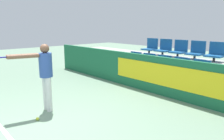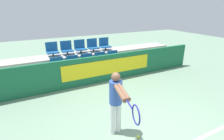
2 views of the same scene
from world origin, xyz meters
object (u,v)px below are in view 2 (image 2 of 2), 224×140
object	(u,v)px
stadium_chair_6	(67,49)
stadium_chair_8	(93,46)
stadium_chair_0	(58,66)
stadium_chair_1	(73,64)
stadium_chair_5	(52,50)
stadium_chair_3	(101,60)
stadium_chair_9	(105,45)
stadium_chair_4	(113,58)
stadium_chair_7	(80,47)
tennis_ball	(138,137)
stadium_chair_2	(88,62)
tennis_player	(117,99)

from	to	relation	value
stadium_chair_6	stadium_chair_8	world-z (taller)	same
stadium_chair_0	stadium_chair_1	world-z (taller)	same
stadium_chair_5	stadium_chair_3	bearing A→B (deg)	-26.63
stadium_chair_5	stadium_chair_8	distance (m)	1.82
stadium_chair_9	stadium_chair_3	bearing A→B (deg)	-123.62
stadium_chair_4	stadium_chair_7	distance (m)	1.58
tennis_ball	stadium_chair_8	bearing A→B (deg)	80.39
stadium_chair_4	stadium_chair_6	xyz separation A→B (m)	(-1.82, 0.91, 0.44)
stadium_chair_2	stadium_chair_7	xyz separation A→B (m)	(0.00, 0.91, 0.44)
stadium_chair_3	tennis_ball	world-z (taller)	stadium_chair_3
stadium_chair_4	tennis_player	bearing A→B (deg)	-116.63
stadium_chair_6	stadium_chair_8	distance (m)	1.21
stadium_chair_2	tennis_ball	world-z (taller)	stadium_chair_2
stadium_chair_8	stadium_chair_4	bearing A→B (deg)	-56.38
stadium_chair_9	stadium_chair_0	bearing A→B (deg)	-159.39
stadium_chair_3	stadium_chair_5	world-z (taller)	stadium_chair_5
stadium_chair_1	stadium_chair_7	world-z (taller)	stadium_chair_7
stadium_chair_3	stadium_chair_6	size ratio (longest dim) A/B	1.00
stadium_chair_9	stadium_chair_1	bearing A→B (deg)	-153.37
stadium_chair_5	stadium_chair_2	bearing A→B (deg)	-36.94
stadium_chair_6	stadium_chair_0	bearing A→B (deg)	-123.62
stadium_chair_1	stadium_chair_4	size ratio (longest dim) A/B	1.00
stadium_chair_3	stadium_chair_9	world-z (taller)	stadium_chair_9
stadium_chair_2	stadium_chair_0	bearing A→B (deg)	180.00
stadium_chair_5	stadium_chair_7	size ratio (longest dim) A/B	1.00
stadium_chair_7	stadium_chair_3	bearing A→B (deg)	-56.38
stadium_chair_6	tennis_player	size ratio (longest dim) A/B	0.37
stadium_chair_2	stadium_chair_9	size ratio (longest dim) A/B	1.00
stadium_chair_9	tennis_player	world-z (taller)	tennis_player
stadium_chair_0	tennis_ball	size ratio (longest dim) A/B	8.70
stadium_chair_0	stadium_chair_2	bearing A→B (deg)	0.00
stadium_chair_1	stadium_chair_3	size ratio (longest dim) A/B	1.00
tennis_player	tennis_ball	bearing A→B (deg)	-27.06
stadium_chair_0	stadium_chair_6	distance (m)	1.18
stadium_chair_0	stadium_chair_8	size ratio (longest dim) A/B	1.00
stadium_chair_3	stadium_chair_7	distance (m)	1.18
stadium_chair_3	stadium_chair_4	distance (m)	0.61
stadium_chair_1	stadium_chair_2	size ratio (longest dim) A/B	1.00
stadium_chair_0	stadium_chair_8	xyz separation A→B (m)	(1.82, 0.91, 0.44)
stadium_chair_5	stadium_chair_6	distance (m)	0.61
stadium_chair_4	stadium_chair_6	world-z (taller)	stadium_chair_6
stadium_chair_1	stadium_chair_5	world-z (taller)	stadium_chair_5
stadium_chair_2	tennis_player	distance (m)	3.71
stadium_chair_8	tennis_player	size ratio (longest dim) A/B	0.37
tennis_player	stadium_chair_5	bearing A→B (deg)	111.01
tennis_ball	stadium_chair_4	bearing A→B (deg)	70.19
stadium_chair_5	stadium_chair_9	bearing A→B (deg)	0.00
stadium_chair_7	stadium_chair_9	bearing A→B (deg)	0.00
stadium_chair_3	stadium_chair_5	bearing A→B (deg)	153.37
stadium_chair_2	stadium_chair_6	size ratio (longest dim) A/B	1.00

